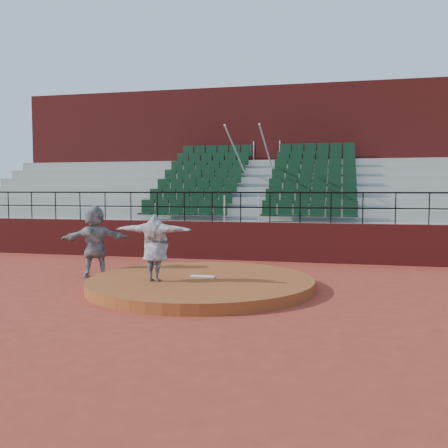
% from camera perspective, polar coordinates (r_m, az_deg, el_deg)
% --- Properties ---
extents(ground, '(90.00, 90.00, 0.00)m').
position_cam_1_polar(ground, '(12.28, -2.66, -7.33)').
color(ground, '#9C3323').
rests_on(ground, ground).
extents(pitchers_mound, '(5.50, 5.50, 0.25)m').
position_cam_1_polar(pitchers_mound, '(12.26, -2.66, -6.75)').
color(pitchers_mound, '#974921').
rests_on(pitchers_mound, ground).
extents(pitching_rubber, '(0.60, 0.15, 0.03)m').
position_cam_1_polar(pitching_rubber, '(12.38, -2.47, -5.99)').
color(pitching_rubber, white).
rests_on(pitching_rubber, pitchers_mound).
extents(boundary_wall, '(24.00, 0.30, 1.30)m').
position_cam_1_polar(boundary_wall, '(17.00, 1.91, -1.95)').
color(boundary_wall, maroon).
rests_on(boundary_wall, ground).
extents(wall_railing, '(24.04, 0.05, 1.03)m').
position_cam_1_polar(wall_railing, '(16.91, 1.92, 2.70)').
color(wall_railing, black).
rests_on(wall_railing, boundary_wall).
extents(seating_deck, '(24.00, 5.97, 4.63)m').
position_cam_1_polar(seating_deck, '(20.52, 3.88, 1.28)').
color(seating_deck, '#9A9A95').
rests_on(seating_deck, ground).
extents(press_box_facade, '(24.00, 3.00, 7.10)m').
position_cam_1_polar(press_box_facade, '(24.44, 5.40, 6.65)').
color(press_box_facade, maroon).
rests_on(press_box_facade, ground).
extents(pitcher, '(1.97, 0.65, 1.58)m').
position_cam_1_polar(pitcher, '(11.84, -7.86, -2.70)').
color(pitcher, black).
rests_on(pitcher, pitchers_mound).
extents(fielder, '(1.91, 1.27, 1.97)m').
position_cam_1_polar(fielder, '(14.21, -14.54, -1.89)').
color(fielder, black).
rests_on(fielder, ground).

